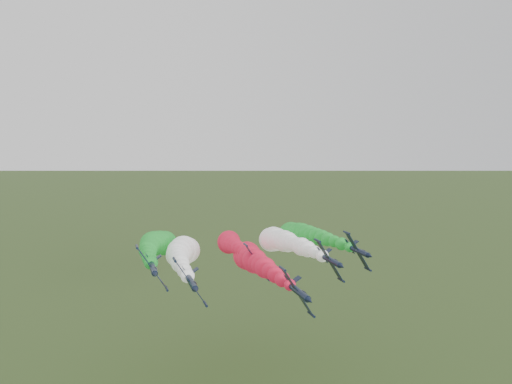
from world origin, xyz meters
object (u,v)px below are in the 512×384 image
(jet_outer_right, at_px, (298,235))
(jet_trail, at_px, (230,243))
(jet_lead, at_px, (250,257))
(jet_inner_right, at_px, (277,240))
(jet_inner_left, at_px, (183,252))
(jet_outer_left, at_px, (157,244))

(jet_outer_right, height_order, jet_trail, jet_outer_right)
(jet_lead, bearing_deg, jet_inner_right, 44.51)
(jet_inner_left, bearing_deg, jet_inner_right, 5.64)
(jet_outer_right, relative_size, jet_trail, 1.01)
(jet_outer_left, bearing_deg, jet_inner_right, -6.87)
(jet_inner_right, distance_m, jet_outer_left, 30.19)
(jet_outer_left, relative_size, jet_trail, 1.00)
(jet_lead, relative_size, jet_outer_left, 1.00)
(jet_inner_right, xyz_separation_m, jet_outer_right, (8.36, 6.56, -0.25))
(jet_inner_right, relative_size, jet_outer_left, 1.00)
(jet_lead, bearing_deg, jet_trail, 86.10)
(jet_lead, bearing_deg, jet_outer_left, 145.85)
(jet_inner_left, relative_size, jet_inner_right, 1.00)
(jet_lead, relative_size, jet_trail, 1.00)
(jet_outer_left, relative_size, jet_outer_right, 0.99)
(jet_inner_right, relative_size, jet_trail, 1.00)
(jet_inner_left, height_order, jet_inner_right, jet_inner_right)
(jet_outer_right, bearing_deg, jet_inner_left, -164.76)
(jet_lead, distance_m, jet_outer_left, 24.11)
(jet_lead, xyz_separation_m, jet_inner_left, (-14.57, 7.46, 0.57))
(jet_lead, height_order, jet_outer_left, jet_outer_left)
(jet_trail, bearing_deg, jet_outer_left, -148.17)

